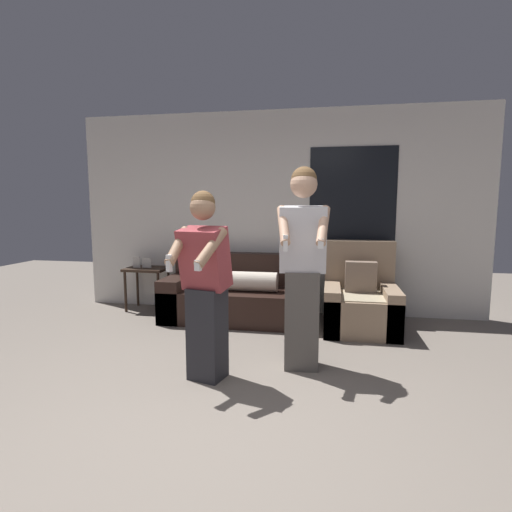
{
  "coord_description": "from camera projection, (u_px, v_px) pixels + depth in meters",
  "views": [
    {
      "loc": [
        0.72,
        -2.28,
        1.46
      ],
      "look_at": [
        0.11,
        1.02,
        1.03
      ],
      "focal_mm": 28.0,
      "sensor_mm": 36.0,
      "label": 1
    }
  ],
  "objects": [
    {
      "name": "wall_back",
      "position": [
        277.0,
        213.0,
        5.39
      ],
      "size": [
        5.48,
        0.07,
        2.7
      ],
      "color": "silver",
      "rests_on": "ground_plane"
    },
    {
      "name": "person_left",
      "position": [
        205.0,
        285.0,
        3.27
      ],
      "size": [
        0.46,
        0.55,
        1.57
      ],
      "color": "#28282D",
      "rests_on": "ground_plane"
    },
    {
      "name": "person_right",
      "position": [
        303.0,
        266.0,
        3.49
      ],
      "size": [
        0.46,
        0.49,
        1.78
      ],
      "color": "#56514C",
      "rests_on": "ground_plane"
    },
    {
      "name": "ground_plane",
      "position": [
        209.0,
        436.0,
        2.53
      ],
      "size": [
        14.0,
        14.0,
        0.0
      ],
      "primitive_type": "plane",
      "color": "slate"
    },
    {
      "name": "armchair",
      "position": [
        360.0,
        302.0,
        4.73
      ],
      "size": [
        0.84,
        0.94,
        1.02
      ],
      "color": "#937A60",
      "rests_on": "ground_plane"
    },
    {
      "name": "side_table",
      "position": [
        147.0,
        274.0,
        5.55
      ],
      "size": [
        0.56,
        0.43,
        0.75
      ],
      "color": "#332319",
      "rests_on": "ground_plane"
    },
    {
      "name": "couch",
      "position": [
        239.0,
        296.0,
        5.13
      ],
      "size": [
        1.86,
        0.9,
        0.82
      ],
      "color": "black",
      "rests_on": "ground_plane"
    }
  ]
}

